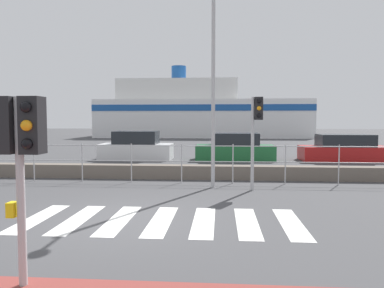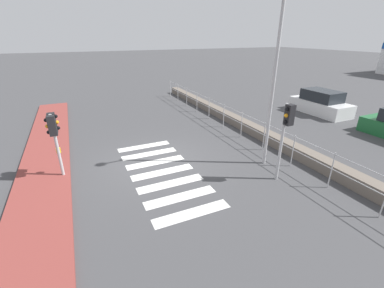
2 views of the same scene
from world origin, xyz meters
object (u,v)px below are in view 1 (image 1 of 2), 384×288
object	(u,v)px
streetlamp	(213,63)
parked_car_red	(345,150)
traffic_light_near	(19,142)
traffic_light_far	(256,122)
parked_car_green	(235,149)
ferry_boat	(198,113)
parked_car_white	(136,147)

from	to	relation	value
streetlamp	parked_car_red	world-z (taller)	streetlamp
traffic_light_near	traffic_light_far	xyz separation A→B (m)	(3.45, 7.02, 0.19)
parked_car_red	parked_car_green	bearing A→B (deg)	180.00
streetlamp	ferry_boat	size ratio (longest dim) A/B	0.24
traffic_light_near	parked_car_green	xyz separation A→B (m)	(3.15, 15.54, -1.26)
streetlamp	parked_car_red	size ratio (longest dim) A/B	1.40
ferry_boat	parked_car_green	distance (m)	27.15
ferry_boat	parked_car_red	world-z (taller)	ferry_boat
parked_car_green	parked_car_red	world-z (taller)	parked_car_green
traffic_light_near	parked_car_green	size ratio (longest dim) A/B	0.59
streetlamp	parked_car_green	size ratio (longest dim) A/B	1.52
traffic_light_far	ferry_boat	world-z (taller)	ferry_boat
parked_car_white	traffic_light_near	bearing A→B (deg)	-82.15
parked_car_white	parked_car_red	world-z (taller)	parked_car_white
traffic_light_near	parked_car_red	size ratio (longest dim) A/B	0.54
traffic_light_far	streetlamp	world-z (taller)	streetlamp
traffic_light_far	parked_car_green	bearing A→B (deg)	92.05
parked_car_green	ferry_boat	bearing A→B (deg)	97.54
parked_car_white	ferry_boat	bearing A→B (deg)	86.28
parked_car_green	traffic_light_far	bearing A→B (deg)	-87.95
traffic_light_far	streetlamp	xyz separation A→B (m)	(-1.30, 0.19, 1.78)
parked_car_white	parked_car_red	bearing A→B (deg)	0.00
streetlamp	parked_car_red	bearing A→B (deg)	51.47
ferry_boat	parked_car_white	world-z (taller)	ferry_boat
traffic_light_far	parked_car_white	xyz separation A→B (m)	(-5.60, 8.52, -1.42)
parked_car_red	traffic_light_near	bearing A→B (deg)	-119.49
parked_car_white	parked_car_green	distance (m)	5.29
ferry_boat	traffic_light_far	bearing A→B (deg)	-83.78
streetlamp	ferry_boat	distance (m)	35.24
parked_car_red	streetlamp	bearing A→B (deg)	-128.53
traffic_light_far	traffic_light_near	bearing A→B (deg)	-116.22
ferry_boat	parked_car_red	size ratio (longest dim) A/B	5.74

